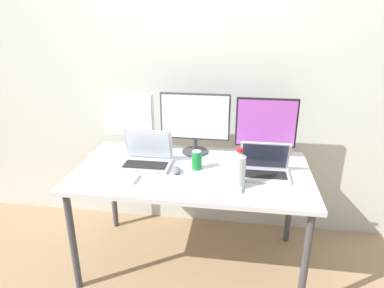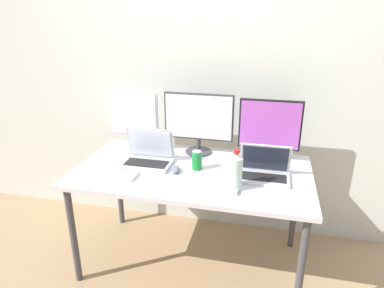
{
  "view_description": "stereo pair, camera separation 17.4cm",
  "coord_description": "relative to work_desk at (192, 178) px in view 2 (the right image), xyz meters",
  "views": [
    {
      "loc": [
        0.29,
        -2.01,
        1.7
      ],
      "look_at": [
        0.0,
        0.0,
        0.92
      ],
      "focal_mm": 32.0,
      "sensor_mm": 36.0,
      "label": 1
    },
    {
      "loc": [
        0.46,
        -1.98,
        1.7
      ],
      "look_at": [
        0.0,
        0.0,
        0.92
      ],
      "focal_mm": 32.0,
      "sensor_mm": 36.0,
      "label": 2
    }
  ],
  "objects": [
    {
      "name": "ground_plane",
      "position": [
        0.0,
        0.0,
        -0.68
      ],
      "size": [
        16.0,
        16.0,
        0.0
      ],
      "primitive_type": "plane",
      "color": "#9E7F5B"
    },
    {
      "name": "wall_back",
      "position": [
        0.0,
        0.59,
        0.62
      ],
      "size": [
        7.0,
        0.08,
        2.6
      ],
      "primitive_type": "cube",
      "color": "silver",
      "rests_on": "ground"
    },
    {
      "name": "work_desk",
      "position": [
        0.0,
        0.0,
        0.0
      ],
      "size": [
        1.53,
        0.82,
        0.74
      ],
      "color": "#424247",
      "rests_on": "ground"
    },
    {
      "name": "monitor_left",
      "position": [
        -0.5,
        0.27,
        0.29
      ],
      "size": [
        0.37,
        0.2,
        0.44
      ],
      "color": "silver",
      "rests_on": "work_desk"
    },
    {
      "name": "monitor_center",
      "position": [
        -0.02,
        0.3,
        0.31
      ],
      "size": [
        0.5,
        0.19,
        0.44
      ],
      "color": "#38383D",
      "rests_on": "work_desk"
    },
    {
      "name": "monitor_right",
      "position": [
        0.47,
        0.28,
        0.29
      ],
      "size": [
        0.42,
        0.17,
        0.43
      ],
      "color": "black",
      "rests_on": "work_desk"
    },
    {
      "name": "laptop_silver",
      "position": [
        -0.31,
        0.03,
        0.12
      ],
      "size": [
        0.32,
        0.23,
        0.24
      ],
      "color": "#B7B7BC",
      "rests_on": "work_desk"
    },
    {
      "name": "laptop_secondary",
      "position": [
        0.46,
        -0.01,
        0.11
      ],
      "size": [
        0.31,
        0.21,
        0.22
      ],
      "color": "silver",
      "rests_on": "work_desk"
    },
    {
      "name": "keyboard_main",
      "position": [
        0.12,
        -0.21,
        0.07
      ],
      "size": [
        0.42,
        0.14,
        0.02
      ],
      "primitive_type": "cube",
      "rotation": [
        0.0,
        0.0,
        -0.02
      ],
      "color": "#B2B2B7",
      "rests_on": "work_desk"
    },
    {
      "name": "keyboard_aux",
      "position": [
        -0.51,
        -0.19,
        0.07
      ],
      "size": [
        0.4,
        0.14,
        0.02
      ],
      "primitive_type": "cube",
      "rotation": [
        0.0,
        0.0,
        -0.04
      ],
      "color": "white",
      "rests_on": "work_desk"
    },
    {
      "name": "mouse_by_keyboard",
      "position": [
        -0.1,
        -0.06,
        0.08
      ],
      "size": [
        0.08,
        0.12,
        0.04
      ],
      "primitive_type": "ellipsoid",
      "rotation": [
        0.0,
        0.0,
        0.22
      ],
      "color": "slate",
      "rests_on": "work_desk"
    },
    {
      "name": "water_bottle",
      "position": [
        0.3,
        -0.2,
        0.17
      ],
      "size": [
        0.08,
        0.08,
        0.25
      ],
      "color": "silver",
      "rests_on": "work_desk"
    },
    {
      "name": "soda_can_near_keyboard",
      "position": [
        0.03,
        0.02,
        0.12
      ],
      "size": [
        0.07,
        0.07,
        0.13
      ],
      "color": "#197F33",
      "rests_on": "work_desk"
    }
  ]
}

